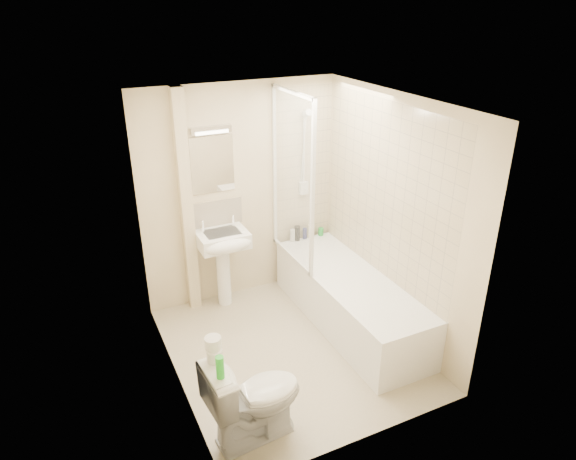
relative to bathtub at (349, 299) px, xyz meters
name	(u,v)px	position (x,y,z in m)	size (l,w,h in m)	color
floor	(291,349)	(-0.75, -0.14, -0.29)	(2.50, 2.50, 0.00)	beige
wall_back	(241,194)	(-0.75, 1.11, 0.91)	(2.20, 0.02, 2.40)	beige
wall_left	(168,265)	(-1.85, -0.14, 0.91)	(0.02, 2.50, 2.40)	beige
wall_right	(393,218)	(0.35, -0.14, 0.91)	(0.02, 2.50, 2.40)	beige
ceiling	(291,103)	(-0.75, -0.14, 2.11)	(2.20, 2.50, 0.02)	white
tile_back	(303,166)	(0.00, 1.10, 1.14)	(0.70, 0.01, 1.75)	beige
tile_right	(385,192)	(0.34, 0.00, 1.14)	(0.01, 2.10, 1.75)	beige
pipe_boxing	(186,205)	(-1.37, 1.05, 0.91)	(0.12, 0.12, 2.40)	beige
splashback	(215,214)	(-1.05, 1.10, 0.74)	(0.60, 0.01, 0.30)	beige
mirror	(212,165)	(-1.05, 1.10, 1.29)	(0.46, 0.01, 0.60)	white
strip_light	(211,130)	(-1.05, 1.08, 1.66)	(0.42, 0.07, 0.07)	silver
bathtub	(349,299)	(0.00, 0.00, 0.00)	(0.70, 2.10, 0.55)	white
shower_screen	(292,180)	(-0.35, 0.66, 1.16)	(0.04, 0.92, 1.80)	white
shower_fixture	(305,156)	(0.00, 1.05, 1.26)	(0.10, 0.16, 0.99)	white
pedestal_sink	(224,249)	(-1.05, 0.87, 0.42)	(0.53, 0.48, 1.02)	white
bottle_white_a	(293,235)	(-0.16, 1.02, 0.34)	(0.06, 0.06, 0.15)	silver
bottle_black_b	(297,233)	(-0.10, 1.02, 0.35)	(0.07, 0.07, 0.18)	black
bottle_blue	(305,233)	(0.00, 1.02, 0.33)	(0.05, 0.05, 0.13)	navy
bottle_cream	(310,231)	(0.06, 1.02, 0.34)	(0.05, 0.05, 0.16)	beige
bottle_white_b	(312,231)	(0.09, 1.02, 0.34)	(0.05, 0.05, 0.15)	silver
bottle_green	(321,232)	(0.21, 1.02, 0.31)	(0.06, 0.06, 0.09)	green
toilet	(255,397)	(-1.47, -0.99, 0.09)	(0.78, 0.49, 0.76)	white
toilet_roll_lower	(215,355)	(-1.73, -0.90, 0.52)	(0.12, 0.12, 0.10)	white
toilet_roll_upper	(213,343)	(-1.73, -0.88, 0.61)	(0.12, 0.12, 0.09)	white
green_bottle	(220,367)	(-1.75, -1.09, 0.56)	(0.06, 0.06, 0.18)	green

